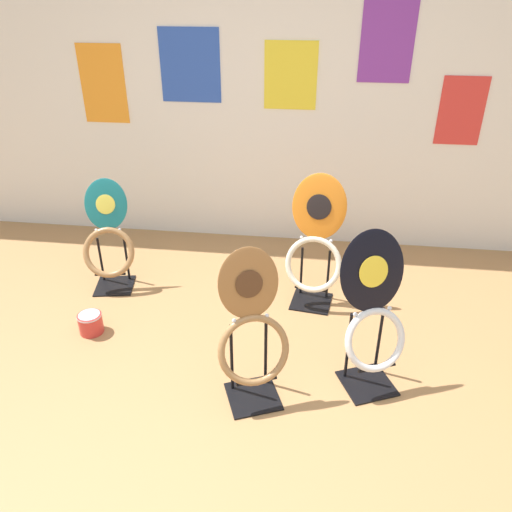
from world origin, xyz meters
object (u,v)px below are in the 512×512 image
toilet_seat_display_jazz_black (373,319)px  paint_can (91,323)px  toilet_seat_display_teal_sax (109,244)px  toilet_seat_display_orange_sun (315,245)px  toilet_seat_display_woodgrain (252,335)px

toilet_seat_display_jazz_black → paint_can: toilet_seat_display_jazz_black is taller
toilet_seat_display_teal_sax → paint_can: toilet_seat_display_teal_sax is taller
toilet_seat_display_orange_sun → toilet_seat_display_jazz_black: toilet_seat_display_orange_sun is taller
toilet_seat_display_teal_sax → toilet_seat_display_woodgrain: 1.58m
paint_can → toilet_seat_display_teal_sax: bearing=96.3°
toilet_seat_display_jazz_black → toilet_seat_display_teal_sax: bearing=156.2°
toilet_seat_display_jazz_black → paint_can: 1.84m
toilet_seat_display_teal_sax → toilet_seat_display_orange_sun: bearing=-0.1°
toilet_seat_display_teal_sax → paint_can: (0.06, -0.57, -0.28)m
toilet_seat_display_orange_sun → paint_can: size_ratio=5.79×
toilet_seat_display_teal_sax → toilet_seat_display_woodgrain: bearing=-40.0°
toilet_seat_display_teal_sax → toilet_seat_display_orange_sun: 1.51m
toilet_seat_display_teal_sax → paint_can: 0.64m
toilet_seat_display_teal_sax → toilet_seat_display_woodgrain: (1.21, -1.01, 0.07)m
toilet_seat_display_teal_sax → toilet_seat_display_woodgrain: toilet_seat_display_woodgrain is taller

